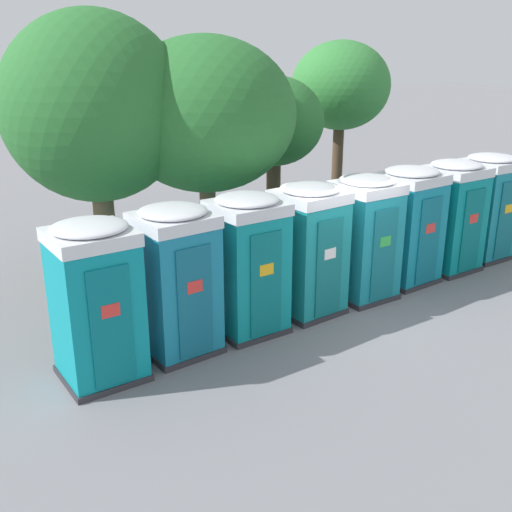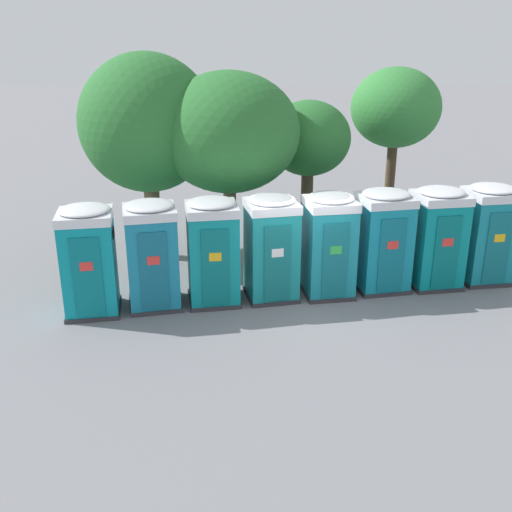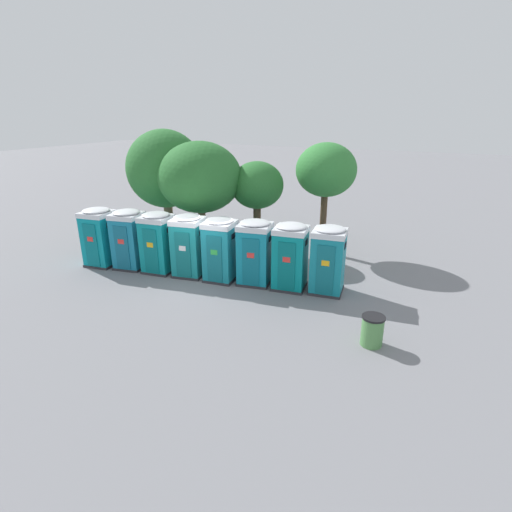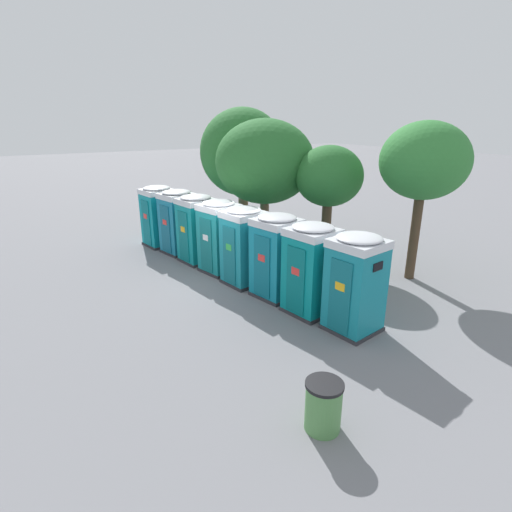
{
  "view_description": "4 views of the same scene",
  "coord_description": "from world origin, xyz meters",
  "px_view_note": "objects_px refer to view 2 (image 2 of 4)",
  "views": [
    {
      "loc": [
        -6.38,
        -8.99,
        4.9
      ],
      "look_at": [
        -1.96,
        0.02,
        1.4
      ],
      "focal_mm": 42.0,
      "sensor_mm": 36.0,
      "label": 1
    },
    {
      "loc": [
        -1.46,
        -13.13,
        6.12
      ],
      "look_at": [
        -1.12,
        0.15,
        1.09
      ],
      "focal_mm": 42.0,
      "sensor_mm": 36.0,
      "label": 2
    },
    {
      "loc": [
        8.44,
        -12.3,
        6.42
      ],
      "look_at": [
        2.08,
        0.66,
        1.14
      ],
      "focal_mm": 28.0,
      "sensor_mm": 36.0,
      "label": 3
    },
    {
      "loc": [
        11.17,
        -5.81,
        5.11
      ],
      "look_at": [
        1.19,
        0.51,
        1.07
      ],
      "focal_mm": 28.0,
      "sensor_mm": 36.0,
      "label": 4
    }
  ],
  "objects_px": {
    "portapotty_0": "(89,260)",
    "street_tree_1": "(147,124)",
    "portapotty_6": "(437,237)",
    "street_tree_0": "(396,109)",
    "portapotty_3": "(271,247)",
    "portapotty_2": "(213,251)",
    "portapotty_7": "(487,233)",
    "street_tree_2": "(309,140)",
    "portapotty_4": "(329,244)",
    "portapotty_1": "(152,254)",
    "street_tree_3": "(229,133)",
    "portapotty_5": "(383,240)"
  },
  "relations": [
    {
      "from": "portapotty_0",
      "to": "portapotty_5",
      "type": "height_order",
      "value": "same"
    },
    {
      "from": "street_tree_0",
      "to": "street_tree_3",
      "type": "relative_size",
      "value": 0.99
    },
    {
      "from": "portapotty_4",
      "to": "portapotty_7",
      "type": "bearing_deg",
      "value": 10.25
    },
    {
      "from": "portapotty_1",
      "to": "portapotty_3",
      "type": "height_order",
      "value": "same"
    },
    {
      "from": "portapotty_4",
      "to": "portapotty_6",
      "type": "distance_m",
      "value": 2.81
    },
    {
      "from": "portapotty_5",
      "to": "portapotty_4",
      "type": "bearing_deg",
      "value": -167.5
    },
    {
      "from": "portapotty_6",
      "to": "street_tree_1",
      "type": "distance_m",
      "value": 8.08
    },
    {
      "from": "portapotty_0",
      "to": "portapotty_2",
      "type": "relative_size",
      "value": 1.0
    },
    {
      "from": "portapotty_3",
      "to": "street_tree_2",
      "type": "xyz_separation_m",
      "value": [
        1.24,
        3.78,
        1.89
      ]
    },
    {
      "from": "portapotty_2",
      "to": "portapotty_3",
      "type": "xyz_separation_m",
      "value": [
        1.39,
        0.22,
        0.0
      ]
    },
    {
      "from": "street_tree_0",
      "to": "portapotty_7",
      "type": "bearing_deg",
      "value": -70.38
    },
    {
      "from": "portapotty_5",
      "to": "street_tree_2",
      "type": "bearing_deg",
      "value": 114.68
    },
    {
      "from": "portapotty_1",
      "to": "street_tree_1",
      "type": "relative_size",
      "value": 0.45
    },
    {
      "from": "portapotty_0",
      "to": "portapotty_7",
      "type": "distance_m",
      "value": 9.82
    },
    {
      "from": "portapotty_2",
      "to": "street_tree_1",
      "type": "distance_m",
      "value": 4.35
    },
    {
      "from": "portapotty_7",
      "to": "street_tree_2",
      "type": "height_order",
      "value": "street_tree_2"
    },
    {
      "from": "portapotty_6",
      "to": "street_tree_3",
      "type": "relative_size",
      "value": 0.49
    },
    {
      "from": "portapotty_6",
      "to": "street_tree_0",
      "type": "xyz_separation_m",
      "value": [
        -0.13,
        4.52,
        2.58
      ]
    },
    {
      "from": "portapotty_1",
      "to": "portapotty_4",
      "type": "height_order",
      "value": "same"
    },
    {
      "from": "portapotty_5",
      "to": "street_tree_2",
      "type": "height_order",
      "value": "street_tree_2"
    },
    {
      "from": "portapotty_0",
      "to": "portapotty_4",
      "type": "distance_m",
      "value": 5.61
    },
    {
      "from": "portapotty_1",
      "to": "portapotty_5",
      "type": "distance_m",
      "value": 5.61
    },
    {
      "from": "street_tree_0",
      "to": "portapotty_5",
      "type": "bearing_deg",
      "value": -105.04
    },
    {
      "from": "portapotty_4",
      "to": "street_tree_0",
      "type": "relative_size",
      "value": 0.5
    },
    {
      "from": "street_tree_1",
      "to": "portapotty_6",
      "type": "bearing_deg",
      "value": -16.91
    },
    {
      "from": "street_tree_1",
      "to": "portapotty_3",
      "type": "bearing_deg",
      "value": -41.85
    },
    {
      "from": "street_tree_1",
      "to": "portapotty_1",
      "type": "bearing_deg",
      "value": -82.73
    },
    {
      "from": "portapotty_4",
      "to": "portapotty_5",
      "type": "distance_m",
      "value": 1.41
    },
    {
      "from": "portapotty_5",
      "to": "street_tree_2",
      "type": "distance_m",
      "value": 4.12
    },
    {
      "from": "street_tree_2",
      "to": "street_tree_3",
      "type": "bearing_deg",
      "value": -151.33
    },
    {
      "from": "portapotty_1",
      "to": "street_tree_0",
      "type": "bearing_deg",
      "value": 39.23
    },
    {
      "from": "portapotty_0",
      "to": "portapotty_5",
      "type": "distance_m",
      "value": 7.01
    },
    {
      "from": "portapotty_2",
      "to": "street_tree_0",
      "type": "bearing_deg",
      "value": 44.74
    },
    {
      "from": "street_tree_1",
      "to": "street_tree_3",
      "type": "relative_size",
      "value": 1.09
    },
    {
      "from": "portapotty_4",
      "to": "street_tree_2",
      "type": "distance_m",
      "value": 4.1
    },
    {
      "from": "street_tree_2",
      "to": "portapotty_0",
      "type": "bearing_deg",
      "value": -140.06
    },
    {
      "from": "portapotty_0",
      "to": "street_tree_1",
      "type": "relative_size",
      "value": 0.45
    },
    {
      "from": "portapotty_7",
      "to": "street_tree_2",
      "type": "xyz_separation_m",
      "value": [
        -4.3,
        2.88,
        1.89
      ]
    },
    {
      "from": "portapotty_0",
      "to": "portapotty_3",
      "type": "height_order",
      "value": "same"
    },
    {
      "from": "portapotty_4",
      "to": "street_tree_0",
      "type": "distance_m",
      "value": 6.2
    },
    {
      "from": "portapotty_1",
      "to": "street_tree_2",
      "type": "bearing_deg",
      "value": 46.27
    },
    {
      "from": "portapotty_3",
      "to": "street_tree_2",
      "type": "height_order",
      "value": "street_tree_2"
    },
    {
      "from": "portapotty_1",
      "to": "street_tree_1",
      "type": "bearing_deg",
      "value": 97.27
    },
    {
      "from": "portapotty_0",
      "to": "portapotty_7",
      "type": "xyz_separation_m",
      "value": [
        9.68,
        1.63,
        0.0
      ]
    },
    {
      "from": "portapotty_0",
      "to": "street_tree_3",
      "type": "distance_m",
      "value": 5.08
    },
    {
      "from": "portapotty_3",
      "to": "portapotty_1",
      "type": "bearing_deg",
      "value": -171.54
    },
    {
      "from": "portapotty_2",
      "to": "portapotty_7",
      "type": "distance_m",
      "value": 7.01
    },
    {
      "from": "portapotty_6",
      "to": "portapotty_7",
      "type": "distance_m",
      "value": 1.4
    },
    {
      "from": "portapotty_3",
      "to": "portapotty_7",
      "type": "distance_m",
      "value": 5.61
    },
    {
      "from": "portapotty_2",
      "to": "street_tree_3",
      "type": "relative_size",
      "value": 0.49
    }
  ]
}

